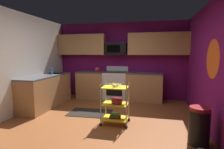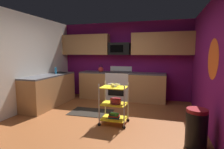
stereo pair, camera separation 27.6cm
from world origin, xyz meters
name	(u,v)px [view 1 (the left image)]	position (x,y,z in m)	size (l,w,h in m)	color
floor	(101,123)	(0.00, 0.00, -0.02)	(4.40, 4.80, 0.04)	brown
wall_back	(120,61)	(0.00, 2.43, 1.30)	(4.52, 0.06, 2.60)	#6B1156
wall_left	(13,64)	(-2.23, 0.00, 1.30)	(0.06, 4.80, 2.60)	silver
wall_right	(213,67)	(2.23, 0.00, 1.30)	(0.06, 4.80, 2.60)	#6B1156
wall_flower_decal	(213,59)	(2.20, -0.04, 1.45)	(0.75, 0.75, 0.00)	#E5591E
counter_run	(91,88)	(-0.78, 1.59, 0.46)	(3.62, 2.53, 0.92)	#B27F4C
oven_range	(116,85)	(-0.10, 2.10, 0.48)	(0.76, 0.65, 1.10)	white
upper_cabinets	(120,44)	(0.02, 2.23, 1.85)	(4.40, 0.33, 0.70)	#B27F4C
microwave	(116,49)	(-0.10, 2.21, 1.70)	(0.70, 0.39, 0.40)	black
rolling_cart	(115,104)	(0.33, 0.01, 0.45)	(0.62, 0.44, 0.91)	silver
fruit_bowl	(115,85)	(0.33, 0.01, 0.88)	(0.27, 0.27, 0.07)	silver
mixing_bowl_large	(117,101)	(0.36, 0.01, 0.52)	(0.25, 0.25, 0.11)	maroon
book_stack	(115,116)	(0.33, 0.01, 0.17)	(0.26, 0.18, 0.10)	#1E4C8C
kettle	(97,70)	(-0.74, 2.10, 1.00)	(0.21, 0.18, 0.26)	red
dish_soap_bottle	(52,71)	(-1.85, 1.09, 1.02)	(0.06, 0.06, 0.20)	#2D8CBF
trash_can	(199,126)	(1.90, -0.58, 0.33)	(0.34, 0.42, 0.66)	black
floor_rug	(90,113)	(-0.46, 0.56, 0.01)	(1.10, 0.70, 0.01)	black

